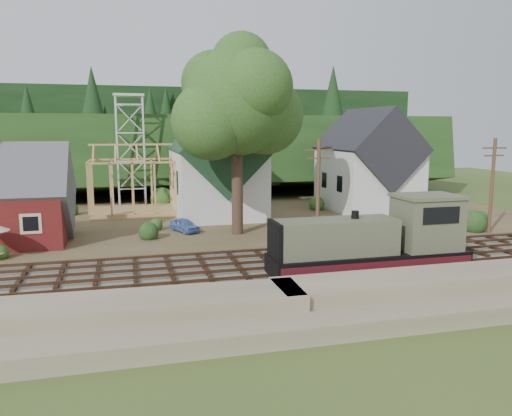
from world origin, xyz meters
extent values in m
plane|color=#384C1E|center=(0.00, 0.00, 0.00)|extent=(140.00, 140.00, 0.00)
cube|color=#7F7259|center=(0.00, -8.50, 0.00)|extent=(64.00, 5.00, 1.60)
cube|color=#726B5B|center=(0.00, 0.00, 0.08)|extent=(64.00, 11.00, 0.16)
cube|color=brown|center=(0.00, 18.00, 0.15)|extent=(64.00, 26.00, 0.30)
cube|color=#1E3F19|center=(0.00, 42.00, 0.00)|extent=(70.00, 28.96, 12.74)
cube|color=black|center=(0.00, 58.00, 0.00)|extent=(80.00, 20.00, 12.00)
cube|color=silver|center=(2.00, 20.00, 3.50)|extent=(8.00, 12.00, 6.40)
cube|color=#193922|center=(2.00, 20.00, 6.70)|extent=(8.40, 12.96, 8.40)
cube|color=silver|center=(2.00, 14.00, 8.70)|extent=(2.40, 2.40, 4.00)
cone|color=#193922|center=(2.00, 14.00, 12.00)|extent=(5.37, 5.37, 2.60)
cube|color=silver|center=(18.00, 19.00, 3.50)|extent=(8.00, 10.00, 6.40)
cube|color=black|center=(18.00, 19.00, 6.70)|extent=(8.40, 10.80, 8.40)
cube|color=tan|center=(-6.00, 22.00, 0.55)|extent=(8.00, 6.00, 0.50)
cube|color=tan|center=(-6.00, 22.00, 7.20)|extent=(8.00, 0.18, 0.18)
cube|color=silver|center=(-7.40, 26.60, 6.30)|extent=(0.18, 0.18, 12.00)
cube|color=silver|center=(-4.60, 26.60, 6.30)|extent=(0.18, 0.18, 12.00)
cube|color=silver|center=(-7.40, 29.40, 6.30)|extent=(0.18, 0.18, 12.00)
cube|color=silver|center=(-4.60, 29.40, 6.30)|extent=(0.18, 0.18, 12.00)
cube|color=silver|center=(-6.00, 28.00, 12.30)|extent=(3.20, 3.20, 0.25)
cylinder|color=#38281E|center=(2.00, 10.00, 4.30)|extent=(0.90, 0.90, 8.00)
sphere|color=#2A4D1D|center=(2.00, 10.00, 10.80)|extent=(8.40, 8.40, 8.40)
sphere|color=#2A4D1D|center=(4.50, 11.00, 9.80)|extent=(6.40, 6.40, 6.40)
sphere|color=#2A4D1D|center=(-0.20, 9.20, 9.30)|extent=(6.00, 6.00, 6.00)
cylinder|color=#4C331E|center=(7.00, 5.20, 4.00)|extent=(0.28, 0.28, 8.00)
cube|color=#4C331E|center=(7.00, 5.20, 7.20)|extent=(2.20, 0.12, 0.12)
cube|color=#4C331E|center=(7.00, 5.20, 6.60)|extent=(1.80, 0.12, 0.12)
cylinder|color=#4C331E|center=(22.00, 5.20, 4.00)|extent=(0.28, 0.28, 8.00)
cube|color=#4C331E|center=(22.00, 5.20, 7.20)|extent=(2.20, 0.12, 0.12)
cube|color=#4C331E|center=(22.00, 5.20, 6.60)|extent=(1.80, 0.12, 0.12)
cube|color=black|center=(6.99, -3.00, 0.33)|extent=(11.70, 2.44, 0.34)
cube|color=black|center=(6.99, -3.00, 1.05)|extent=(11.70, 2.83, 1.07)
cube|color=#494E38|center=(4.85, -3.00, 2.61)|extent=(7.02, 2.24, 2.05)
cube|color=#494E38|center=(10.70, -3.00, 3.14)|extent=(3.51, 2.73, 3.12)
cube|color=#494E38|center=(10.70, -3.00, 4.75)|extent=(3.70, 2.92, 0.19)
cube|color=black|center=(10.70, -4.38, 3.82)|extent=(2.34, 0.06, 0.97)
cube|color=#4C1018|center=(6.99, -4.43, 1.05)|extent=(11.70, 0.04, 0.68)
cube|color=#4C1018|center=(6.99, -1.57, 1.05)|extent=(11.70, 0.04, 0.68)
cylinder|color=black|center=(6.02, -3.00, 3.73)|extent=(0.43, 0.43, 0.68)
imported|color=#6283D2|center=(-2.07, 11.93, 0.86)|extent=(2.51, 3.51, 1.11)
imported|color=red|center=(23.62, 19.05, 0.96)|extent=(5.19, 4.38, 1.32)
camera|label=1|loc=(-6.53, -28.72, 8.65)|focal=35.00mm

